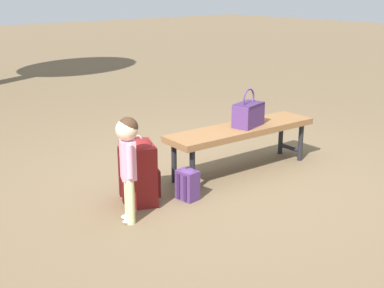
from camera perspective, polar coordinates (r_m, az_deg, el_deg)
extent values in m
plane|color=brown|center=(4.76, 2.23, -4.32)|extent=(40.00, 40.00, 0.00)
cube|color=brown|center=(4.96, 5.55, 1.62)|extent=(1.62, 0.51, 0.06)
cylinder|color=black|center=(4.50, 0.03, -2.97)|extent=(0.05, 0.05, 0.39)
cylinder|color=black|center=(4.71, -2.01, -2.02)|extent=(0.05, 0.05, 0.39)
cylinder|color=black|center=(5.41, 11.99, 0.17)|extent=(0.05, 0.05, 0.39)
cylinder|color=black|center=(5.59, 9.85, 0.85)|extent=(0.05, 0.05, 0.39)
cylinder|color=black|center=(4.64, -1.01, -3.59)|extent=(0.06, 0.28, 0.04)
cylinder|color=black|center=(5.53, 10.84, -0.42)|extent=(0.06, 0.28, 0.04)
cube|color=#4C2D66|center=(4.95, 6.28, 3.23)|extent=(0.35, 0.25, 0.22)
cube|color=#39224C|center=(4.92, 6.32, 4.41)|extent=(0.32, 0.24, 0.02)
torus|color=#4C2D66|center=(4.91, 6.34, 5.04)|extent=(0.19, 0.06, 0.20)
cylinder|color=#CCCC8C|center=(3.94, -6.87, -6.44)|extent=(0.07, 0.07, 0.35)
cylinder|color=#CCCC8C|center=(4.02, -7.05, -5.98)|extent=(0.07, 0.07, 0.35)
ellipsoid|color=white|center=(4.00, -7.08, -8.51)|extent=(0.10, 0.08, 0.04)
ellipsoid|color=white|center=(4.08, -7.25, -8.01)|extent=(0.10, 0.08, 0.04)
cube|color=pink|center=(3.86, -7.14, -1.75)|extent=(0.15, 0.16, 0.30)
cylinder|color=pink|center=(3.77, -6.95, -1.96)|extent=(0.05, 0.05, 0.26)
cylinder|color=pink|center=(3.94, -7.33, -1.14)|extent=(0.05, 0.05, 0.26)
sphere|color=beige|center=(3.79, -7.27, 1.60)|extent=(0.17, 0.17, 0.17)
sphere|color=#3F2819|center=(3.79, -7.15, 1.85)|extent=(0.15, 0.15, 0.15)
cube|color=maroon|center=(4.29, -5.99, -3.25)|extent=(0.37, 0.42, 0.51)
ellipsoid|color=maroon|center=(4.21, -6.09, -0.15)|extent=(0.35, 0.40, 0.12)
cube|color=#4A1010|center=(4.34, -4.08, -4.01)|extent=(0.13, 0.24, 0.23)
cube|color=#4A1010|center=(4.34, -8.00, -3.08)|extent=(0.04, 0.06, 0.43)
cube|color=#4A1010|center=(4.19, -7.65, -3.80)|extent=(0.04, 0.06, 0.43)
torus|color=#B2B2B7|center=(4.20, -6.11, 0.46)|extent=(0.08, 0.05, 0.08)
cube|color=#4C2D66|center=(4.36, -0.50, -4.58)|extent=(0.15, 0.19, 0.26)
ellipsoid|color=#4C2D66|center=(4.31, -0.50, -3.06)|extent=(0.14, 0.18, 0.06)
cube|color=#311D42|center=(4.42, 0.17, -4.79)|extent=(0.03, 0.12, 0.12)
cube|color=#311D42|center=(4.34, -1.53, -4.70)|extent=(0.01, 0.03, 0.22)
cube|color=#311D42|center=(4.29, -0.78, -4.97)|extent=(0.01, 0.03, 0.22)
torus|color=black|center=(4.31, -0.51, -2.77)|extent=(0.04, 0.01, 0.04)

